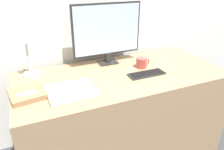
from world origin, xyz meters
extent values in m
cube|color=silver|center=(0.00, 0.58, 1.20)|extent=(3.60, 0.05, 2.40)
cube|color=#997A56|center=(0.00, 0.14, 0.37)|extent=(1.58, 0.72, 0.74)
cube|color=#262626|center=(-0.02, 0.38, 0.75)|extent=(0.16, 0.11, 0.01)
cylinder|color=#262626|center=(-0.02, 0.38, 0.79)|extent=(0.05, 0.05, 0.08)
cube|color=#262626|center=(-0.02, 0.38, 1.03)|extent=(0.57, 0.01, 0.41)
cube|color=#ADC6E5|center=(-0.02, 0.38, 1.03)|extent=(0.54, 0.01, 0.38)
cube|color=#282828|center=(0.16, 0.05, 0.75)|extent=(0.28, 0.10, 0.01)
cube|color=black|center=(0.16, 0.05, 0.76)|extent=(0.26, 0.08, 0.00)
cube|color=#BCBCC1|center=(-0.42, 0.01, 0.75)|extent=(0.31, 0.24, 0.01)
cube|color=silver|center=(-0.42, 0.01, 0.76)|extent=(0.31, 0.24, 0.01)
cube|color=white|center=(-0.40, 0.00, 0.77)|extent=(0.17, 0.20, 0.01)
cube|color=beige|center=(-0.40, 0.00, 0.77)|extent=(0.13, 0.15, 0.00)
cylinder|color=white|center=(-0.63, 0.37, 0.75)|extent=(0.12, 0.12, 0.02)
cylinder|color=white|center=(-0.63, 0.37, 0.88)|extent=(0.02, 0.02, 0.24)
cone|color=white|center=(-0.63, 0.37, 1.04)|extent=(0.12, 0.12, 0.08)
cube|color=#93704C|center=(-0.68, 0.08, 0.76)|extent=(0.23, 0.25, 0.03)
cube|color=silver|center=(-0.68, 0.05, 0.77)|extent=(0.12, 0.06, 0.00)
cylinder|color=#B7473D|center=(0.19, 0.19, 0.78)|extent=(0.08, 0.08, 0.08)
torus|color=#B7473D|center=(0.24, 0.19, 0.78)|extent=(0.05, 0.01, 0.05)
camera|label=1|loc=(-0.66, -1.21, 1.44)|focal=35.00mm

